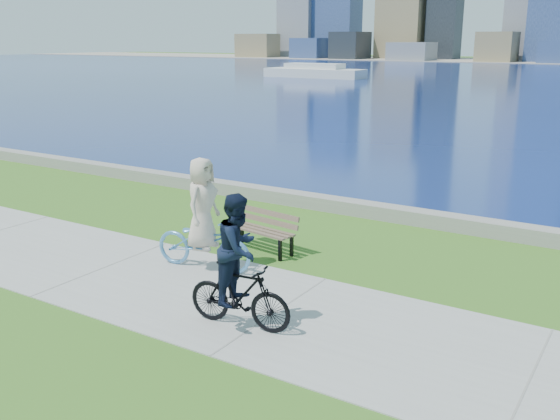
# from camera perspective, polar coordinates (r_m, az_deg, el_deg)

# --- Properties ---
(ground) EXTENTS (320.00, 320.00, 0.00)m
(ground) POSITION_cam_1_polar(r_m,az_deg,el_deg) (10.47, -0.38, -9.40)
(ground) COLOR #316019
(ground) RESTS_ON ground
(concrete_path) EXTENTS (80.00, 3.50, 0.02)m
(concrete_path) POSITION_cam_1_polar(r_m,az_deg,el_deg) (10.46, -0.38, -9.35)
(concrete_path) COLOR #999994
(concrete_path) RESTS_ON ground
(seawall) EXTENTS (90.00, 0.50, 0.35)m
(seawall) POSITION_cam_1_polar(r_m,az_deg,el_deg) (15.68, 11.87, -0.55)
(seawall) COLOR gray
(seawall) RESTS_ON ground
(ferry_near) EXTENTS (12.05, 3.44, 1.64)m
(ferry_near) POSITION_cam_1_polar(r_m,az_deg,el_deg) (74.90, 3.16, 12.51)
(ferry_near) COLOR silver
(ferry_near) RESTS_ON ground
(park_bench) EXTENTS (1.70, 0.80, 0.85)m
(park_bench) POSITION_cam_1_polar(r_m,az_deg,el_deg) (13.28, -1.56, -1.58)
(park_bench) COLOR black
(park_bench) RESTS_ON ground
(bollard_lamp) EXTENTS (0.21, 0.21, 1.30)m
(bollard_lamp) POSITION_cam_1_polar(r_m,az_deg,el_deg) (13.57, -7.14, -0.33)
(bollard_lamp) COLOR black
(bollard_lamp) RESTS_ON ground
(cyclist_woman) EXTENTS (1.02, 2.13, 2.22)m
(cyclist_woman) POSITION_cam_1_polar(r_m,az_deg,el_deg) (12.17, -7.05, -1.67)
(cyclist_woman) COLOR #5394CB
(cyclist_woman) RESTS_ON ground
(cyclist_man) EXTENTS (0.74, 1.79, 2.15)m
(cyclist_man) POSITION_cam_1_polar(r_m,az_deg,el_deg) (9.64, -3.78, -5.72)
(cyclist_man) COLOR black
(cyclist_man) RESTS_ON ground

